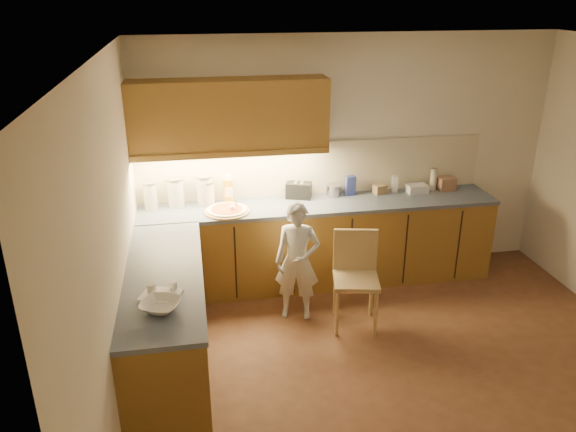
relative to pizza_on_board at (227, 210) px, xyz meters
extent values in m
plane|color=brown|center=(1.35, -1.60, -0.94)|extent=(4.50, 4.50, 0.00)
cube|color=beige|center=(1.35, 0.40, 0.36)|extent=(4.50, 0.04, 2.60)
cube|color=beige|center=(-0.90, -1.60, 0.36)|extent=(0.04, 4.00, 2.60)
cube|color=white|center=(1.35, -1.60, 1.66)|extent=(4.50, 4.00, 0.04)
cube|color=olive|center=(0.97, 0.10, -0.50)|extent=(3.75, 0.60, 0.88)
cube|color=olive|center=(-0.60, -1.20, -0.50)|extent=(0.60, 2.00, 0.88)
cube|color=#485466|center=(0.97, 0.10, -0.04)|extent=(3.77, 0.62, 0.04)
cube|color=#485466|center=(-0.60, -1.20, -0.04)|extent=(0.62, 2.02, 0.04)
cube|color=black|center=(-0.55, -0.20, -0.50)|extent=(0.02, 0.01, 0.80)
cube|color=black|center=(0.05, -0.20, -0.50)|extent=(0.02, 0.01, 0.80)
cube|color=black|center=(0.65, -0.20, -0.50)|extent=(0.02, 0.01, 0.80)
cube|color=black|center=(1.25, -0.20, -0.50)|extent=(0.02, 0.01, 0.80)
cube|color=black|center=(1.85, -0.20, -0.50)|extent=(0.02, 0.01, 0.80)
cube|color=black|center=(2.45, -0.20, -0.50)|extent=(0.02, 0.01, 0.80)
cube|color=beige|center=(0.97, 0.39, 0.27)|extent=(3.75, 0.02, 0.58)
cube|color=olive|center=(0.07, 0.23, 0.91)|extent=(1.95, 0.35, 0.70)
cube|color=olive|center=(0.07, 0.05, 0.56)|extent=(1.95, 0.02, 0.06)
cylinder|color=tan|center=(0.00, 0.00, -0.01)|extent=(0.45, 0.45, 0.02)
cylinder|color=#FFEDC7|center=(0.00, 0.00, 0.01)|extent=(0.40, 0.40, 0.02)
cylinder|color=#D1491B|center=(0.00, 0.00, 0.02)|extent=(0.32, 0.32, 0.01)
sphere|color=white|center=(0.05, -0.03, 0.04)|extent=(0.06, 0.06, 0.06)
cylinder|color=white|center=(0.09, -0.09, 0.07)|extent=(0.04, 0.11, 0.18)
imported|color=silver|center=(0.61, -0.55, -0.35)|extent=(0.49, 0.38, 1.18)
cylinder|color=tan|center=(0.91, -0.96, -0.71)|extent=(0.04, 0.04, 0.47)
cylinder|color=tan|center=(1.25, -1.04, -0.71)|extent=(0.04, 0.04, 0.47)
cylinder|color=tan|center=(0.98, -0.62, -0.71)|extent=(0.04, 0.04, 0.47)
cylinder|color=tan|center=(1.32, -0.69, -0.71)|extent=(0.04, 0.04, 0.47)
cube|color=tan|center=(1.11, -0.83, -0.45)|extent=(0.49, 0.49, 0.04)
cube|color=tan|center=(1.15, -0.64, -0.23)|extent=(0.41, 0.12, 0.41)
imported|color=white|center=(-0.60, -1.76, 0.01)|extent=(0.36, 0.36, 0.07)
cylinder|color=beige|center=(-0.75, 0.23, 0.11)|extent=(0.13, 0.13, 0.27)
cylinder|color=gray|center=(-0.75, 0.23, 0.26)|extent=(0.14, 0.14, 0.02)
cylinder|color=beige|center=(-0.50, 0.26, 0.12)|extent=(0.16, 0.16, 0.29)
cylinder|color=gray|center=(-0.50, 0.26, 0.28)|extent=(0.18, 0.18, 0.02)
cylinder|color=beige|center=(-0.21, 0.25, 0.13)|extent=(0.16, 0.16, 0.30)
cylinder|color=gray|center=(-0.21, 0.25, 0.29)|extent=(0.17, 0.17, 0.02)
cylinder|color=silver|center=(-0.18, 0.25, 0.10)|extent=(0.15, 0.15, 0.24)
cylinder|color=gray|center=(-0.18, 0.25, 0.23)|extent=(0.16, 0.16, 0.02)
cube|color=#BA9025|center=(0.04, 0.26, 0.11)|extent=(0.12, 0.09, 0.26)
cube|color=silver|center=(0.04, 0.26, 0.26)|extent=(0.07, 0.06, 0.05)
cube|color=black|center=(0.79, 0.28, 0.06)|extent=(0.30, 0.23, 0.17)
cube|color=#B6B6BB|center=(0.76, 0.30, 0.15)|extent=(0.06, 0.12, 0.00)
cube|color=#B6B6BB|center=(0.82, 0.27, 0.15)|extent=(0.06, 0.12, 0.00)
cylinder|color=#A8A8AD|center=(1.17, 0.28, 0.04)|extent=(0.15, 0.15, 0.11)
cylinder|color=#A8A8AD|center=(1.17, 0.28, 0.10)|extent=(0.16, 0.16, 0.01)
cube|color=#2E3D8C|center=(1.36, 0.28, 0.09)|extent=(0.11, 0.08, 0.21)
cube|color=tan|center=(1.69, 0.26, 0.03)|extent=(0.16, 0.13, 0.10)
cube|color=silver|center=(1.86, 0.28, 0.07)|extent=(0.07, 0.07, 0.18)
cube|color=silver|center=(2.10, 0.22, 0.02)|extent=(0.22, 0.16, 0.09)
cylinder|color=white|center=(2.30, 0.27, 0.09)|extent=(0.07, 0.07, 0.23)
cylinder|color=tan|center=(2.30, 0.27, 0.22)|extent=(0.08, 0.08, 0.02)
cube|color=tan|center=(2.45, 0.25, 0.05)|extent=(0.20, 0.16, 0.15)
cube|color=white|center=(-0.61, -1.57, -0.01)|extent=(0.34, 0.30, 0.02)
cylinder|color=silver|center=(-0.67, -1.53, 0.02)|extent=(0.08, 0.08, 0.09)
cylinder|color=white|center=(-0.51, -1.49, 0.02)|extent=(0.06, 0.06, 0.07)
camera|label=1|loc=(-0.32, -5.25, 2.07)|focal=35.00mm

